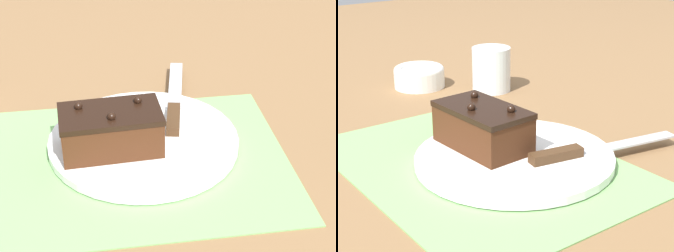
# 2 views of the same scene
# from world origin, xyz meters

# --- Properties ---
(ground_plane) EXTENTS (3.00, 3.00, 0.00)m
(ground_plane) POSITION_xyz_m (0.00, 0.00, 0.00)
(ground_plane) COLOR olive
(placemat_woven) EXTENTS (0.46, 0.34, 0.00)m
(placemat_woven) POSITION_xyz_m (0.00, 0.00, 0.00)
(placemat_woven) COLOR #7AB266
(placemat_woven) RESTS_ON ground_plane
(cake_plate) EXTENTS (0.28, 0.28, 0.01)m
(cake_plate) POSITION_xyz_m (0.03, 0.04, 0.01)
(cake_plate) COLOR white
(cake_plate) RESTS_ON placemat_woven
(chocolate_cake) EXTENTS (0.15, 0.09, 0.07)m
(chocolate_cake) POSITION_xyz_m (-0.02, 0.02, 0.05)
(chocolate_cake) COLOR #472614
(chocolate_cake) RESTS_ON cake_plate
(serving_knife) EXTENTS (0.07, 0.24, 0.01)m
(serving_knife) POSITION_xyz_m (0.09, 0.11, 0.02)
(serving_knife) COLOR #472D19
(serving_knife) RESTS_ON cake_plate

